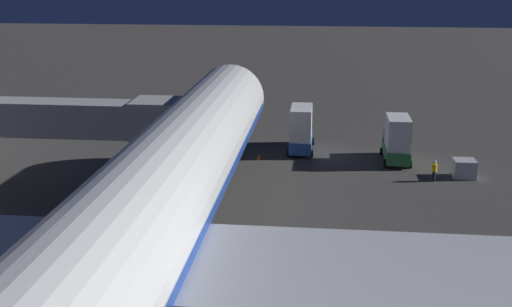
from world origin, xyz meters
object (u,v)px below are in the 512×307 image
Objects in this scene: airliner_at_gate at (122,247)px; ops_van at (301,129)px; ground_crew_by_belt_loader at (434,170)px; traffic_cone_nose_port at (259,156)px; baggage_container_near_belt at (464,169)px; jet_bridge at (61,119)px; traffic_cone_nose_starboard at (211,155)px; catering_truck at (397,139)px.

ops_van is at bearing -99.54° from airliner_at_gate.
ground_crew_by_belt_loader is 15.29m from traffic_cone_nose_port.
ops_van is 15.00m from baggage_container_near_belt.
ground_crew_by_belt_loader is at bearing 162.75° from traffic_cone_nose_port.
ops_van is at bearing -34.61° from ground_crew_by_belt_loader.
ground_crew_by_belt_loader is (-28.00, -6.31, -5.00)m from jet_bridge.
jet_bridge is 15.20m from traffic_cone_nose_starboard.
traffic_cone_nose_starboard is (2.20, -31.63, -5.57)m from airliner_at_gate.
ops_van is 3.42× the size of baggage_container_near_belt.
jet_bridge is 18.15m from traffic_cone_nose_port.
ground_crew_by_belt_loader is at bearing -121.78° from airliner_at_gate.
traffic_cone_nose_starboard is at bearing -86.02° from airliner_at_gate.
catering_truck reaches higher than traffic_cone_nose_port.
ops_van is (-5.83, -34.66, -3.72)m from airliner_at_gate.
ops_van is 13.37m from ground_crew_by_belt_loader.
jet_bridge reaches higher than baggage_container_near_belt.
traffic_cone_nose_starboard is (4.40, 0.00, 0.00)m from traffic_cone_nose_port.
traffic_cone_nose_port is (-2.20, -31.63, -5.57)m from airliner_at_gate.
ops_van is at bearing -140.84° from jet_bridge.
ground_crew_by_belt_loader is at bearing 145.39° from ops_van.
airliner_at_gate is at bearing 66.03° from catering_truck.
airliner_at_gate reaches higher than baggage_container_near_belt.
ops_van is 5.08m from traffic_cone_nose_port.
jet_bridge is at bearing 38.95° from traffic_cone_nose_port.
jet_bridge is at bearing -61.67° from airliner_at_gate.
baggage_container_near_belt is at bearing 143.69° from catering_truck.
ground_crew_by_belt_loader is (2.59, 1.29, 0.20)m from baggage_container_near_belt.
airliner_at_gate is 12.44× the size of catering_truck.
ground_crew_by_belt_loader is 19.53m from traffic_cone_nose_starboard.
ops_van is 10.83× the size of traffic_cone_nose_starboard.
baggage_container_near_belt is at bearing -124.32° from airliner_at_gate.
traffic_cone_nose_port is (14.59, -4.53, -0.68)m from ground_crew_by_belt_loader.
traffic_cone_nose_port is (17.18, -3.24, -0.48)m from baggage_container_near_belt.
catering_truck reaches higher than traffic_cone_nose_starboard.
airliner_at_gate is 32.19m from traffic_cone_nose_port.
ground_crew_by_belt_loader reaches higher than baggage_container_near_belt.
baggage_container_near_belt is (-5.09, 3.74, -1.31)m from catering_truck.
airliner_at_gate is 35.37m from catering_truck.
jet_bridge reaches higher than traffic_cone_nose_starboard.
ground_crew_by_belt_loader reaches higher than traffic_cone_nose_starboard.
ops_van reaches higher than baggage_container_near_belt.
catering_truck is 6.46m from baggage_container_near_belt.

